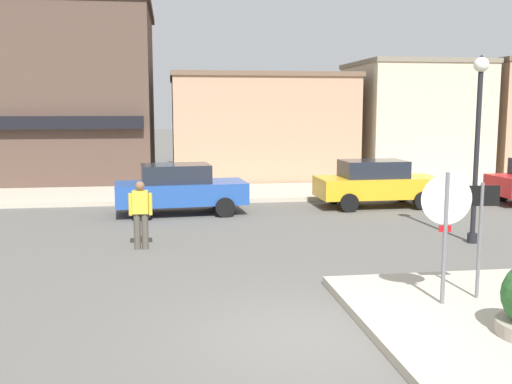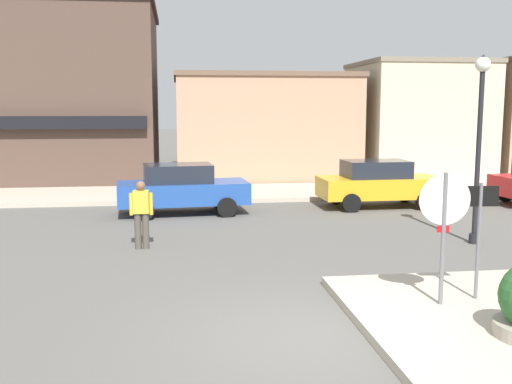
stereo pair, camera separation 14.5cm
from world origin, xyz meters
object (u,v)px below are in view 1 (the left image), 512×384
object	(u,v)px
parked_car_nearest	(180,188)
pedestrian_crossing_near	(141,213)
parked_car_second	(376,183)
stop_sign	(446,221)
one_way_sign	(480,229)
lamp_post	(478,122)

from	to	relation	value
parked_car_nearest	pedestrian_crossing_near	world-z (taller)	pedestrian_crossing_near
parked_car_nearest	parked_car_second	world-z (taller)	same
stop_sign	parked_car_nearest	distance (m)	10.51
one_way_sign	parked_car_second	xyz separation A→B (m)	(1.72, 9.91, -0.52)
parked_car_nearest	parked_car_second	bearing A→B (deg)	3.87
lamp_post	pedestrian_crossing_near	size ratio (longest dim) A/B	2.82
one_way_sign	lamp_post	size ratio (longest dim) A/B	0.46
lamp_post	pedestrian_crossing_near	bearing A→B (deg)	176.38
lamp_post	parked_car_nearest	size ratio (longest dim) A/B	1.10
parked_car_second	pedestrian_crossing_near	size ratio (longest dim) A/B	2.51
parked_car_nearest	stop_sign	bearing A→B (deg)	-67.12
lamp_post	pedestrian_crossing_near	world-z (taller)	lamp_post
parked_car_nearest	parked_car_second	xyz separation A→B (m)	(6.50, 0.44, 0.00)
stop_sign	lamp_post	distance (m)	5.69
one_way_sign	parked_car_second	size ratio (longest dim) A/B	0.52
one_way_sign	parked_car_nearest	bearing A→B (deg)	116.80
parked_car_second	stop_sign	bearing A→B (deg)	-103.50
lamp_post	parked_car_nearest	distance (m)	8.93
parked_car_second	pedestrian_crossing_near	xyz separation A→B (m)	(-7.48, -4.96, 0.06)
one_way_sign	parked_car_second	world-z (taller)	one_way_sign
stop_sign	pedestrian_crossing_near	bearing A→B (deg)	134.57
lamp_post	parked_car_nearest	world-z (taller)	lamp_post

